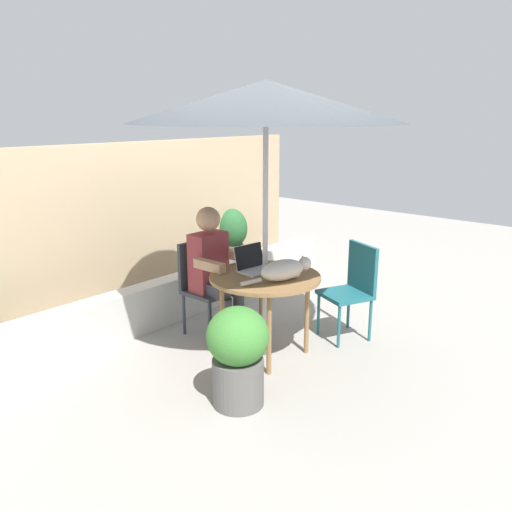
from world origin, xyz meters
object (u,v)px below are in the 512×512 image
person_seated (214,266)px  potted_plant_corner (232,237)px  chair_occupied (203,280)px  potted_plant_by_chair (238,353)px  laptop (253,263)px  chair_empty (353,284)px  patio_umbrella (266,102)px  patio_table (265,283)px  cat (285,270)px

person_seated → potted_plant_corner: person_seated is taller
chair_occupied → potted_plant_corner: chair_occupied is taller
potted_plant_by_chair → laptop: bearing=34.7°
laptop → potted_plant_by_chair: (-0.79, -0.55, -0.38)m
chair_empty → laptop: bearing=145.1°
patio_umbrella → patio_table: bearing=0.0°
chair_empty → cat: 0.87m
chair_occupied → potted_plant_corner: bearing=35.2°
laptop → potted_plant_corner: size_ratio=0.39×
patio_table → person_seated: 0.61m
patio_table → patio_umbrella: 1.46m
potted_plant_by_chair → patio_table: bearing=26.7°
chair_occupied → person_seated: person_seated is taller
laptop → potted_plant_by_chair: laptop is taller
chair_occupied → laptop: laptop is taller
potted_plant_corner → potted_plant_by_chair: bearing=-136.0°
laptop → potted_plant_corner: (1.54, 1.71, -0.31)m
patio_table → chair_empty: (0.83, -0.37, -0.14)m
person_seated → potted_plant_corner: (1.59, 1.28, -0.21)m
patio_table → person_seated: person_seated is taller
chair_occupied → potted_plant_corner: 1.95m
laptop → potted_plant_by_chair: bearing=-145.3°
chair_empty → potted_plant_by_chair: 1.57m
patio_table → chair_empty: 0.91m
person_seated → potted_plant_corner: bearing=38.8°
person_seated → patio_umbrella: bearing=-90.0°
cat → chair_empty: bearing=-11.9°
patio_umbrella → chair_occupied: (0.00, 0.76, -1.59)m
chair_occupied → chair_empty: size_ratio=1.00×
chair_empty → cat: bearing=168.1°
patio_umbrella → person_seated: bearing=90.0°
chair_occupied → laptop: size_ratio=2.68×
patio_umbrella → chair_occupied: patio_umbrella is taller
patio_umbrella → cat: patio_umbrella is taller
chair_empty → potted_plant_corner: bearing=71.2°
patio_table → potted_plant_by_chair: size_ratio=1.27×
patio_table → chair_empty: bearing=-23.9°
patio_umbrella → person_seated: 1.55m
patio_table → chair_occupied: (0.00, 0.76, -0.14)m
potted_plant_by_chair → chair_occupied: bearing=56.8°
patio_table → laptop: bearing=74.4°
person_seated → chair_occupied: bearing=90.0°
potted_plant_by_chair → potted_plant_corner: bearing=44.0°
potted_plant_by_chair → cat: bearing=13.2°
patio_umbrella → person_seated: patio_umbrella is taller
chair_empty → person_seated: size_ratio=0.72×
patio_umbrella → laptop: size_ratio=6.93×
chair_occupied → cat: (0.02, -0.96, 0.29)m
patio_table → potted_plant_by_chair: bearing=-153.3°
person_seated → laptop: bearing=-83.5°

